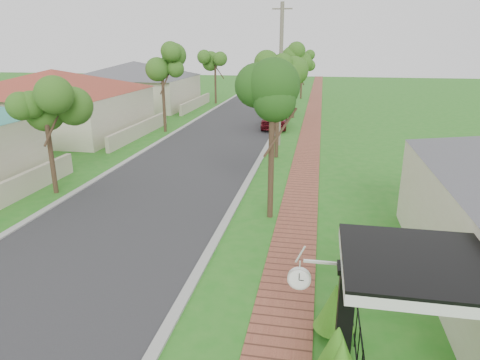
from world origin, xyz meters
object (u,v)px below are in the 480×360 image
Objects in this scene: parked_car_red at (275,117)px; porch_post at (344,331)px; station_clock at (301,277)px; parked_car_white at (280,106)px; near_tree at (272,105)px; utility_pole at (280,76)px.

porch_post is at bearing -83.99° from parked_car_red.
parked_car_red is at bearing 97.27° from station_clock.
parked_car_white is at bearing 96.16° from station_clock.
near_tree reaches higher than porch_post.
utility_pole reaches higher than station_clock.
porch_post is 0.54× the size of parked_car_white.
porch_post is 2.34× the size of station_clock.
parked_car_red is at bearing 98.70° from utility_pole.
station_clock is (3.28, -25.73, 1.13)m from parked_car_red.
porch_post is 0.47× the size of near_tree.
near_tree is at bearing -78.11° from parked_car_white.
parked_car_white is 13.12m from utility_pole.
near_tree is (-2.35, 8.00, 3.14)m from porch_post.
parked_car_red is 1.03× the size of parked_car_white.
near_tree is 4.97× the size of station_clock.
porch_post is at bearing -24.75° from station_clock.
utility_pole reaches higher than parked_car_white.
porch_post reaches higher than station_clock.
parked_car_red is 0.55× the size of utility_pole.
near_tree reaches higher than parked_car_white.
porch_post is 8.91m from near_tree.
station_clock is (-0.87, 0.40, 0.83)m from porch_post.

